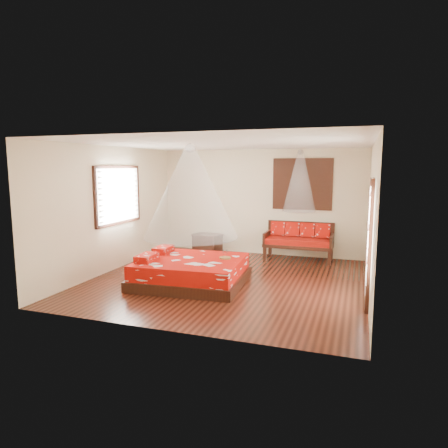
{
  "coord_description": "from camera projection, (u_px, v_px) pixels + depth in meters",
  "views": [
    {
      "loc": [
        2.55,
        -7.66,
        2.34
      ],
      "look_at": [
        -0.15,
        0.19,
        1.15
      ],
      "focal_mm": 32.0,
      "sensor_mm": 36.0,
      "label": 1
    }
  ],
  "objects": [
    {
      "name": "daybed",
      "position": [
        299.0,
        239.0,
        10.11
      ],
      "size": [
        1.7,
        0.76,
        0.94
      ],
      "color": "black",
      "rests_on": "floor"
    },
    {
      "name": "bed",
      "position": [
        190.0,
        271.0,
        8.06
      ],
      "size": [
        2.23,
        2.04,
        0.64
      ],
      "rotation": [
        0.0,
        0.0,
        0.07
      ],
      "color": "black",
      "rests_on": "floor"
    },
    {
      "name": "mosquito_net_main",
      "position": [
        190.0,
        192.0,
        7.83
      ],
      "size": [
        1.89,
        1.89,
        1.8
      ],
      "primitive_type": "cone",
      "color": "white",
      "rests_on": "ceiling"
    },
    {
      "name": "window_left",
      "position": [
        119.0,
        195.0,
        9.13
      ],
      "size": [
        0.1,
        1.74,
        1.34
      ],
      "color": "black",
      "rests_on": "wall_left"
    },
    {
      "name": "storage_chest",
      "position": [
        207.0,
        243.0,
        11.03
      ],
      "size": [
        0.82,
        0.67,
        0.51
      ],
      "rotation": [
        0.0,
        0.0,
        -0.2
      ],
      "color": "black",
      "rests_on": "floor"
    },
    {
      "name": "mosquito_net_daybed",
      "position": [
        300.0,
        181.0,
        9.78
      ],
      "size": [
        0.81,
        0.81,
        1.5
      ],
      "primitive_type": "cone",
      "color": "white",
      "rests_on": "ceiling"
    },
    {
      "name": "room",
      "position": [
        228.0,
        213.0,
        8.12
      ],
      "size": [
        5.54,
        5.54,
        2.84
      ],
      "color": "black",
      "rests_on": "ground"
    },
    {
      "name": "wine_tray",
      "position": [
        225.0,
        256.0,
        8.07
      ],
      "size": [
        0.23,
        0.23,
        0.19
      ],
      "rotation": [
        0.0,
        0.0,
        0.01
      ],
      "color": "brown",
      "rests_on": "bed"
    },
    {
      "name": "shutter_panel",
      "position": [
        302.0,
        184.0,
        10.23
      ],
      "size": [
        1.52,
        0.06,
        1.32
      ],
      "color": "black",
      "rests_on": "wall_back"
    },
    {
      "name": "glazed_door",
      "position": [
        369.0,
        243.0,
        6.73
      ],
      "size": [
        0.08,
        1.02,
        2.16
      ],
      "color": "black",
      "rests_on": "floor"
    }
  ]
}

